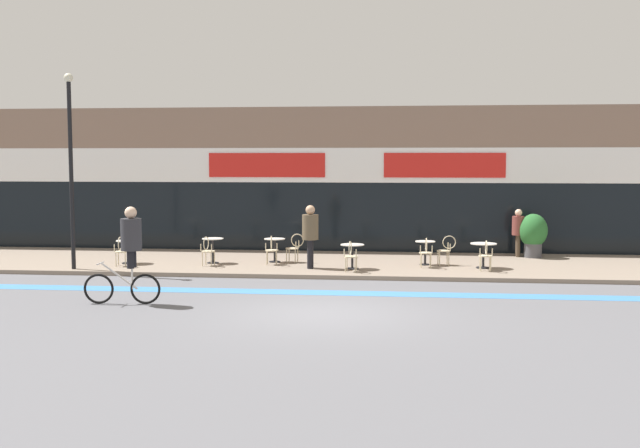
{
  "coord_description": "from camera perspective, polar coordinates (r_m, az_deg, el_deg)",
  "views": [
    {
      "loc": [
        1.59,
        -15.9,
        3.32
      ],
      "look_at": [
        -0.68,
        5.2,
        1.48
      ],
      "focal_mm": 42.0,
      "sensor_mm": 36.0,
      "label": 1
    }
  ],
  "objects": [
    {
      "name": "ground_plane",
      "position": [
        16.32,
        0.43,
        -6.8
      ],
      "size": [
        120.0,
        120.0,
        0.0
      ],
      "primitive_type": "plane",
      "color": "#5B5B60"
    },
    {
      "name": "sidewalk_slab",
      "position": [
        23.43,
        2.2,
        -3.06
      ],
      "size": [
        40.0,
        5.5,
        0.12
      ],
      "primitive_type": "cube",
      "color": "gray",
      "rests_on": "ground"
    },
    {
      "name": "storefront_facade",
      "position": [
        27.91,
        2.88,
        3.38
      ],
      "size": [
        40.0,
        4.06,
        5.14
      ],
      "color": "#7F6656",
      "rests_on": "ground"
    },
    {
      "name": "bike_lane_stripe",
      "position": [
        18.71,
        1.18,
        -5.27
      ],
      "size": [
        36.0,
        0.7,
        0.01
      ],
      "primitive_type": "cube",
      "color": "#3D7AB7",
      "rests_on": "ground"
    },
    {
      "name": "bistro_table_0",
      "position": [
        23.76,
        -14.41,
        -1.7
      ],
      "size": [
        0.73,
        0.73,
        0.72
      ],
      "color": "black",
      "rests_on": "sidewalk_slab"
    },
    {
      "name": "bistro_table_1",
      "position": [
        23.31,
        -8.17,
        -1.64
      ],
      "size": [
        0.66,
        0.66,
        0.78
      ],
      "color": "black",
      "rests_on": "sidewalk_slab"
    },
    {
      "name": "bistro_table_2",
      "position": [
        23.37,
        -3.47,
        -1.64
      ],
      "size": [
        0.65,
        0.65,
        0.74
      ],
      "color": "black",
      "rests_on": "sidewalk_slab"
    },
    {
      "name": "bistro_table_3",
      "position": [
        21.89,
        2.48,
        -2.09
      ],
      "size": [
        0.69,
        0.69,
        0.73
      ],
      "color": "black",
      "rests_on": "sidewalk_slab"
    },
    {
      "name": "bistro_table_4",
      "position": [
        22.94,
        8.02,
        -1.84
      ],
      "size": [
        0.61,
        0.61,
        0.73
      ],
      "color": "black",
      "rests_on": "sidewalk_slab"
    },
    {
      "name": "bistro_table_5",
      "position": [
        22.55,
        12.35,
        -1.96
      ],
      "size": [
        0.77,
        0.77,
        0.74
      ],
      "color": "black",
      "rests_on": "sidewalk_slab"
    },
    {
      "name": "cafe_chair_0_near",
      "position": [
        23.18,
        -14.93,
        -1.87
      ],
      "size": [
        0.44,
        0.59,
        0.9
      ],
      "rotation": [
        0.0,
        0.0,
        1.69
      ],
      "color": "beige",
      "rests_on": "sidewalk_slab"
    },
    {
      "name": "cafe_chair_1_near",
      "position": [
        22.71,
        -8.58,
        -1.89
      ],
      "size": [
        0.45,
        0.6,
        0.9
      ],
      "rotation": [
        0.0,
        0.0,
        1.45
      ],
      "color": "beige",
      "rests_on": "sidewalk_slab"
    },
    {
      "name": "cafe_chair_2_near",
      "position": [
        22.75,
        -3.72,
        -1.84
      ],
      "size": [
        0.44,
        0.59,
        0.9
      ],
      "rotation": [
        0.0,
        0.0,
        1.69
      ],
      "color": "beige",
      "rests_on": "sidewalk_slab"
    },
    {
      "name": "cafe_chair_2_side",
      "position": [
        23.26,
        -1.96,
        -1.68
      ],
      "size": [
        0.6,
        0.45,
        0.9
      ],
      "rotation": [
        0.0,
        0.0,
        3.0
      ],
      "color": "beige",
      "rests_on": "sidewalk_slab"
    },
    {
      "name": "cafe_chair_3_near",
      "position": [
        21.27,
        2.35,
        -2.3
      ],
      "size": [
        0.44,
        0.59,
        0.9
      ],
      "rotation": [
        0.0,
        0.0,
        1.48
      ],
      "color": "beige",
      "rests_on": "sidewalk_slab"
    },
    {
      "name": "cafe_chair_4_near",
      "position": [
        22.32,
        8.08,
        -2.01
      ],
      "size": [
        0.42,
        0.58,
        0.9
      ],
      "rotation": [
        0.0,
        0.0,
        1.61
      ],
      "color": "beige",
      "rests_on": "sidewalk_slab"
    },
    {
      "name": "cafe_chair_4_side",
      "position": [
        22.98,
        9.58,
        -1.83
      ],
      "size": [
        0.6,
        0.45,
        0.9
      ],
      "rotation": [
        0.0,
        0.0,
        3.27
      ],
      "color": "beige",
      "rests_on": "sidewalk_slab"
    },
    {
      "name": "cafe_chair_5_near",
      "position": [
        21.93,
        12.52,
        -2.2
      ],
      "size": [
        0.41,
        0.58,
        0.9
      ],
      "rotation": [
        0.0,
        0.0,
        1.56
      ],
      "color": "beige",
      "rests_on": "sidewalk_slab"
    },
    {
      "name": "planter_pot",
      "position": [
        25.4,
        15.94,
        -0.7
      ],
      "size": [
        0.91,
        0.91,
        1.43
      ],
      "color": "#4C4C51",
      "rests_on": "sidewalk_slab"
    },
    {
      "name": "lamp_post",
      "position": [
        22.88,
        -18.46,
        4.8
      ],
      "size": [
        0.26,
        0.26,
        5.66
      ],
      "color": "black",
      "rests_on": "sidewalk_slab"
    },
    {
      "name": "cyclist_0",
      "position": [
        17.65,
        -14.34,
        -1.68
      ],
      "size": [
        1.78,
        0.55,
        2.25
      ],
      "rotation": [
        0.0,
        0.0,
        3.21
      ],
      "color": "black",
      "rests_on": "ground"
    },
    {
      "name": "pedestrian_near_end",
      "position": [
        21.94,
        -0.74,
        -0.53
      ],
      "size": [
        0.48,
        0.48,
        1.86
      ],
      "rotation": [
        0.0,
        0.0,
        3.14
      ],
      "color": "black",
      "rests_on": "sidewalk_slab"
    },
    {
      "name": "pedestrian_far_end",
      "position": [
        25.44,
        14.86,
        -0.33
      ],
      "size": [
        0.41,
        0.41,
        1.57
      ],
      "rotation": [
        0.0,
        0.0,
        3.12
      ],
      "color": "#4C3D2D",
      "rests_on": "sidewalk_slab"
    }
  ]
}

